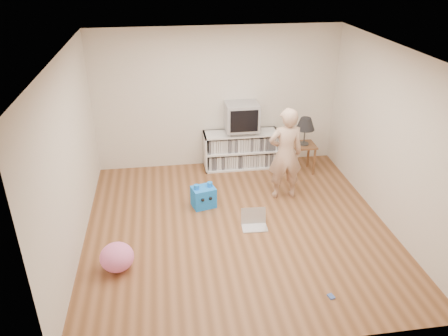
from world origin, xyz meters
The scene contains 13 objects.
ground centered at (0.00, 0.00, 0.00)m, with size 4.50×4.50×0.00m, color brown.
walls centered at (0.00, 0.00, 1.30)m, with size 4.52×4.52×2.60m.
ceiling centered at (0.00, 0.00, 2.60)m, with size 4.50×4.50×0.01m, color white.
media_unit centered at (0.42, 2.04, 0.35)m, with size 1.40×0.45×0.70m.
dvd_deck centered at (0.42, 2.02, 0.73)m, with size 0.45×0.35×0.07m, color gray.
crt_tv centered at (0.42, 2.02, 1.02)m, with size 0.60×0.53×0.50m.
side_table centered at (1.52, 1.65, 0.42)m, with size 0.42×0.42×0.55m.
table_lamp centered at (1.52, 1.65, 0.94)m, with size 0.34×0.34×0.52m.
person centered at (0.92, 0.80, 0.78)m, with size 0.57×0.38×1.57m, color tan.
laptop centered at (0.25, -0.01, 0.07)m, with size 0.39×0.32×0.26m.
playing_cards centered at (0.86, -1.63, 0.01)m, with size 0.07×0.09×0.02m, color #425FB1.
plush_blue centered at (-0.44, 0.67, 0.18)m, with size 0.42×0.37×0.42m.
plush_pink centered at (-1.71, -0.73, 0.19)m, with size 0.44×0.44×0.37m, color pink.
Camera 1 is at (-1.00, -5.40, 3.77)m, focal length 35.00 mm.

